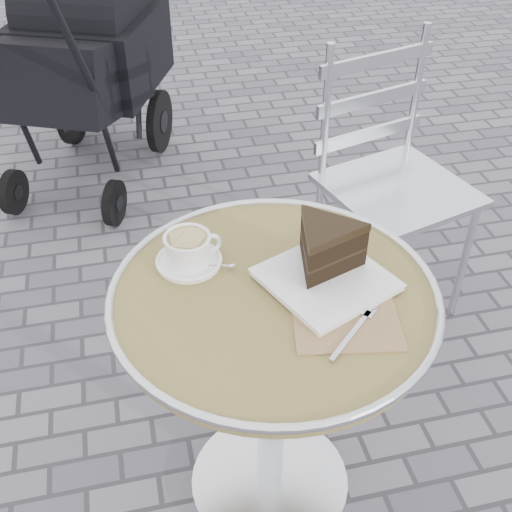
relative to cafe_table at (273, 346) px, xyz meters
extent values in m
plane|color=slate|center=(0.00, 0.00, -0.57)|extent=(80.00, 80.00, 0.00)
cylinder|color=silver|center=(0.00, 0.00, -0.55)|extent=(0.44, 0.44, 0.03)
cylinder|color=silver|center=(0.00, 0.00, -0.20)|extent=(0.07, 0.07, 0.67)
cylinder|color=tan|center=(0.00, 0.00, 0.15)|extent=(0.70, 0.70, 0.03)
torus|color=silver|center=(0.00, 0.00, 0.16)|extent=(0.72, 0.72, 0.02)
cylinder|color=white|center=(-0.16, 0.14, 0.17)|extent=(0.15, 0.15, 0.01)
cylinder|color=white|center=(-0.16, 0.14, 0.21)|extent=(0.11, 0.11, 0.06)
torus|color=white|center=(-0.11, 0.15, 0.21)|extent=(0.05, 0.02, 0.05)
cylinder|color=tan|center=(-0.16, 0.14, 0.23)|extent=(0.09, 0.09, 0.01)
cube|color=#967252|center=(0.12, -0.10, 0.17)|extent=(0.25, 0.25, 0.00)
cube|color=white|center=(0.12, 0.00, 0.17)|extent=(0.31, 0.31, 0.01)
cylinder|color=silver|center=(0.47, 0.43, -0.32)|extent=(0.03, 0.03, 0.49)
cylinder|color=silver|center=(0.82, 0.53, -0.32)|extent=(0.03, 0.03, 0.49)
cylinder|color=silver|center=(0.37, 0.78, -0.32)|extent=(0.03, 0.03, 0.49)
cylinder|color=silver|center=(0.72, 0.88, -0.32)|extent=(0.03, 0.03, 0.49)
cube|color=silver|center=(0.60, 0.65, -0.07)|extent=(0.53, 0.53, 0.02)
cube|color=black|center=(-0.42, 1.80, -0.03)|extent=(0.73, 0.87, 0.45)
cylinder|color=black|center=(-0.77, 1.59, -0.47)|extent=(0.12, 0.20, 0.20)
cylinder|color=black|center=(-0.34, 1.40, -0.47)|extent=(0.12, 0.20, 0.20)
cylinder|color=black|center=(-0.50, 2.21, -0.41)|extent=(0.16, 0.30, 0.31)
cylinder|color=black|center=(-0.07, 2.02, -0.41)|extent=(0.16, 0.30, 0.31)
camera|label=1|loc=(-0.27, -0.99, 1.08)|focal=45.00mm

